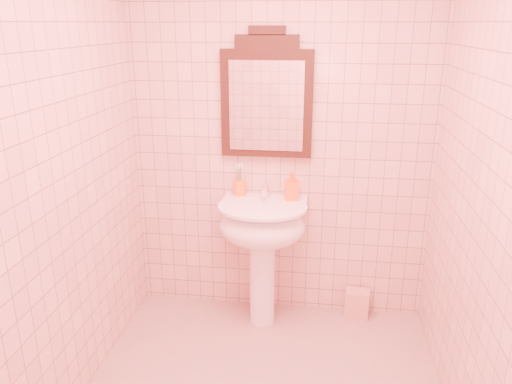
# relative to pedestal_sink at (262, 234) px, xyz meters

# --- Properties ---
(back_wall) EXTENTS (2.00, 0.02, 2.50)m
(back_wall) POSITION_rel_pedestal_sink_xyz_m (0.09, 0.23, 0.59)
(back_wall) COLOR beige
(back_wall) RESTS_ON floor
(pedestal_sink) EXTENTS (0.58, 0.58, 0.86)m
(pedestal_sink) POSITION_rel_pedestal_sink_xyz_m (0.00, 0.00, 0.00)
(pedestal_sink) COLOR white
(pedestal_sink) RESTS_ON floor
(faucet) EXTENTS (0.04, 0.16, 0.11)m
(faucet) POSITION_rel_pedestal_sink_xyz_m (0.00, 0.14, 0.26)
(faucet) COLOR white
(faucet) RESTS_ON pedestal_sink
(mirror) EXTENTS (0.59, 0.06, 0.83)m
(mirror) POSITION_rel_pedestal_sink_xyz_m (0.00, 0.20, 0.86)
(mirror) COLOR black
(mirror) RESTS_ON back_wall
(toothbrush_cup) EXTENTS (0.08, 0.08, 0.20)m
(toothbrush_cup) POSITION_rel_pedestal_sink_xyz_m (-0.18, 0.18, 0.26)
(toothbrush_cup) COLOR orange
(toothbrush_cup) RESTS_ON pedestal_sink
(soap_dispenser) EXTENTS (0.10, 0.10, 0.19)m
(soap_dispenser) POSITION_rel_pedestal_sink_xyz_m (0.18, 0.13, 0.30)
(soap_dispenser) COLOR #F55D14
(soap_dispenser) RESTS_ON pedestal_sink
(towel) EXTENTS (0.18, 0.13, 0.20)m
(towel) POSITION_rel_pedestal_sink_xyz_m (0.66, 0.15, -0.56)
(towel) COLOR #E9AD89
(towel) RESTS_ON floor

